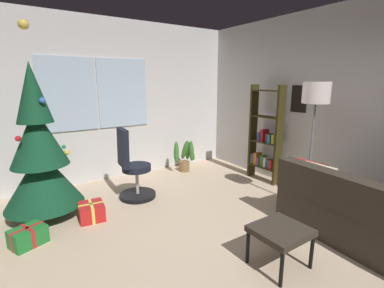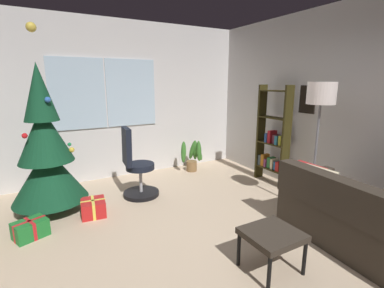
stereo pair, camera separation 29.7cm
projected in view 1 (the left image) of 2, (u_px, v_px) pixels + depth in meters
The scene contains 12 objects.
ground_plane at pixel (225, 262), 2.86m from camera, with size 4.63×6.06×0.10m, color #C9B092.
wall_back_with_windows at pixel (115, 101), 5.01m from camera, with size 4.63×0.12×2.84m.
wall_right_with_frames at pixel (358, 107), 3.83m from camera, with size 0.12×6.06×2.84m.
couch at pixel (381, 219), 3.04m from camera, with size 1.59×1.96×0.82m.
footstool at pixel (280, 233), 2.66m from camera, with size 0.50×0.47×0.40m.
holiday_tree at pixel (40, 156), 3.56m from camera, with size 0.97×0.97×2.48m.
gift_box_red at pixel (92, 211), 3.63m from camera, with size 0.34×0.38×0.22m.
gift_box_green at pixel (28, 236), 3.05m from camera, with size 0.41×0.36×0.21m.
office_chair at pixel (133, 171), 4.21m from camera, with size 0.56×0.56×1.10m.
bookshelf at pixel (265, 140), 4.94m from camera, with size 0.18×0.64×1.72m.
floor_lamp at pixel (315, 102), 3.67m from camera, with size 0.36×0.36×1.77m.
potted_plant at pixel (185, 156), 5.56m from camera, with size 0.50×0.34×0.63m.
Camera 1 is at (-1.69, -1.90, 1.77)m, focal length 25.87 mm.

